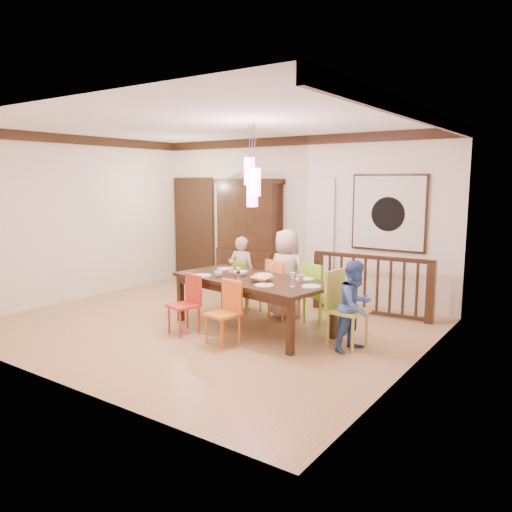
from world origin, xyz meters
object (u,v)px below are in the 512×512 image
Objects in this scene: china_hutch at (249,235)px; person_end_right at (355,306)px; chair_end_right at (348,304)px; dining_table at (252,283)px; chair_far_left at (247,282)px; person_far_mid at (286,274)px; person_far_left at (242,273)px; balustrade at (371,284)px.

china_hutch reaches higher than person_end_right.
dining_table is at bearing 98.49° from chair_end_right.
person_far_mid is (0.70, 0.09, 0.21)m from chair_far_left.
chair_end_right is 0.81× the size of person_far_left.
chair_far_left is 1.69m from china_hutch.
balustrade is at bearing -162.75° from person_far_left.
chair_end_right is 3.59m from china_hutch.
dining_table is 2.03× the size of person_far_left.
balustrade is at bearing -135.96° from person_far_mid.
balustrade is (1.73, 0.96, 0.01)m from chair_far_left.
dining_table is 1.15m from person_far_left.
person_far_mid is (0.87, -0.01, 0.08)m from person_far_left.
balustrade is 1.37m from person_far_mid.
china_hutch is at bearing -42.66° from chair_far_left.
person_end_right is (2.37, -0.83, -0.03)m from person_far_left.
balustrade is at bearing -7.54° from china_hutch.
person_far_mid is (1.58, -1.22, -0.39)m from china_hutch.
dining_table is 0.82m from person_far_mid.
person_far_mid reaches higher than chair_far_left.
china_hutch is at bearing 62.14° from chair_end_right.
person_end_right is at bearing -77.71° from balustrade.
chair_far_left reaches higher than dining_table.
dining_table is at bearing 88.84° from person_far_mid.
china_hutch is 1.56× the size of person_far_mid.
china_hutch reaches higher than person_far_mid.
person_far_mid is 1.72m from person_end_right.
balustrade reaches higher than dining_table.
chair_end_right is 1.57m from person_far_mid.
dining_table is at bearing -53.45° from china_hutch.
person_far_mid reaches higher than person_far_left.
chair_far_left is 1.98m from balustrade.
balustrade is at bearing 66.00° from dining_table.
china_hutch is 1.48m from person_far_left.
person_far_mid reaches higher than person_end_right.
chair_far_left is 0.23m from person_far_left.
china_hutch is at bearing 70.92° from person_end_right.
chair_far_left is at bearing -154.20° from balustrade.
person_far_mid is at bearing 75.87° from person_end_right.
person_end_right reaches higher than chair_end_right.
china_hutch is at bearing 135.70° from dining_table.
chair_far_left is 2.18m from chair_end_right.
dining_table is at bearing -126.43° from balustrade.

